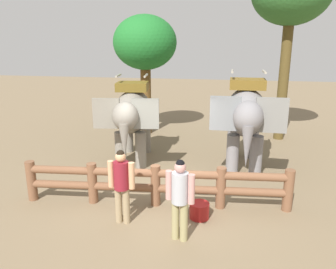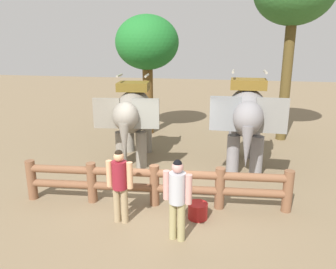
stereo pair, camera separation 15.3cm
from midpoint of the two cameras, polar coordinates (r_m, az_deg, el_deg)
name	(u,v)px [view 2 (the right image)]	position (r m, az deg, el deg)	size (l,w,h in m)	color
ground_plane	(157,199)	(8.74, -1.34, -11.19)	(60.00, 60.00, 0.00)	#7A674B
log_fence	(154,182)	(8.23, -1.84, -8.32)	(6.65, 0.90, 1.05)	brown
elephant_near_left	(133,114)	(11.02, -5.69, 3.55)	(2.00, 3.49, 2.95)	gray
elephant_center	(247,115)	(10.57, 13.91, 3.24)	(2.08, 3.62, 3.13)	gray
tourist_woman_in_black	(177,195)	(6.67, 2.30, -10.40)	(0.61, 0.41, 1.75)	#9C9261
tourist_man_in_blue	(120,181)	(7.37, -7.80, -8.05)	(0.61, 0.34, 1.73)	#9C8663
tree_far_left	(147,45)	(14.46, -3.33, 15.34)	(2.70, 2.70, 5.12)	brown
feed_bucket	(198,211)	(7.84, 5.78, -13.05)	(0.46, 0.46, 0.38)	maroon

